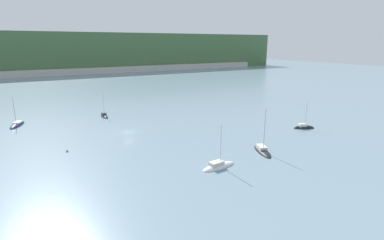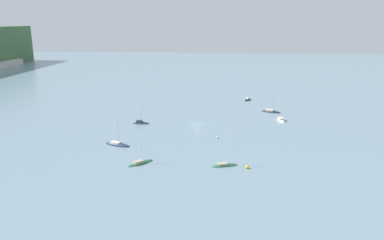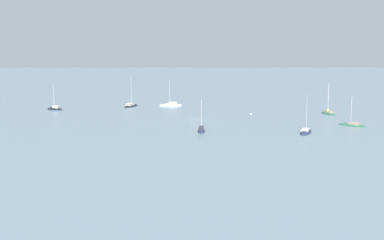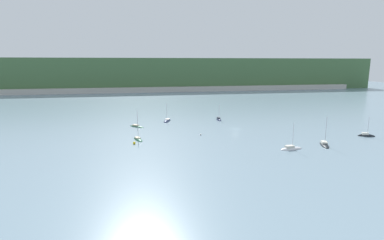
{
  "view_description": "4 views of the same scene",
  "coord_description": "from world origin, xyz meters",
  "px_view_note": "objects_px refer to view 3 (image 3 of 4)",
  "views": [
    {
      "loc": [
        -23.25,
        -74.42,
        22.94
      ],
      "look_at": [
        14.65,
        -8.44,
        3.33
      ],
      "focal_mm": 28.0,
      "sensor_mm": 36.0,
      "label": 1
    },
    {
      "loc": [
        -130.06,
        -9.25,
        36.6
      ],
      "look_at": [
        0.95,
        1.86,
        1.22
      ],
      "focal_mm": 35.0,
      "sensor_mm": 36.0,
      "label": 2
    },
    {
      "loc": [
        2.03,
        144.77,
        20.99
      ],
      "look_at": [
        0.88,
        13.71,
        1.78
      ],
      "focal_mm": 50.0,
      "sensor_mm": 36.0,
      "label": 3
    },
    {
      "loc": [
        -40.08,
        -113.7,
        26.6
      ],
      "look_at": [
        -17.34,
        3.98,
        3.65
      ],
      "focal_mm": 28.0,
      "sensor_mm": 36.0,
      "label": 4
    }
  ],
  "objects_px": {
    "sailboat_0": "(329,114)",
    "mooring_buoy_1": "(328,110)",
    "sailboat_3": "(306,132)",
    "sailboat_5": "(55,109)",
    "sailboat_2": "(131,106)",
    "mooring_buoy_0": "(251,114)",
    "sailboat_4": "(352,125)",
    "sailboat_6": "(201,131)",
    "sailboat_1": "(171,105)"
  },
  "relations": [
    {
      "from": "sailboat_0",
      "to": "mooring_buoy_1",
      "type": "bearing_deg",
      "value": -30.62
    },
    {
      "from": "sailboat_3",
      "to": "sailboat_5",
      "type": "bearing_deg",
      "value": 78.36
    },
    {
      "from": "sailboat_2",
      "to": "mooring_buoy_1",
      "type": "xyz_separation_m",
      "value": [
        -61.25,
        13.18,
        0.31
      ]
    },
    {
      "from": "sailboat_5",
      "to": "mooring_buoy_0",
      "type": "distance_m",
      "value": 61.03
    },
    {
      "from": "sailboat_3",
      "to": "sailboat_2",
      "type": "bearing_deg",
      "value": 62.38
    },
    {
      "from": "sailboat_4",
      "to": "sailboat_6",
      "type": "xyz_separation_m",
      "value": [
        38.35,
        8.3,
        0.05
      ]
    },
    {
      "from": "sailboat_3",
      "to": "sailboat_6",
      "type": "relative_size",
      "value": 1.13
    },
    {
      "from": "sailboat_3",
      "to": "sailboat_4",
      "type": "distance_m",
      "value": 17.27
    },
    {
      "from": "sailboat_0",
      "to": "sailboat_2",
      "type": "xyz_separation_m",
      "value": [
        59.93,
        -18.95,
        0.04
      ]
    },
    {
      "from": "sailboat_5",
      "to": "sailboat_6",
      "type": "height_order",
      "value": "sailboat_6"
    },
    {
      "from": "mooring_buoy_0",
      "to": "mooring_buoy_1",
      "type": "bearing_deg",
      "value": -161.6
    },
    {
      "from": "sailboat_4",
      "to": "mooring_buoy_0",
      "type": "xyz_separation_m",
      "value": [
        23.3,
        -19.69,
        0.2
      ]
    },
    {
      "from": "sailboat_3",
      "to": "mooring_buoy_0",
      "type": "xyz_separation_m",
      "value": [
        9.28,
        -29.77,
        0.23
      ]
    },
    {
      "from": "sailboat_2",
      "to": "sailboat_1",
      "type": "bearing_deg",
      "value": -58.45
    },
    {
      "from": "sailboat_6",
      "to": "mooring_buoy_1",
      "type": "distance_m",
      "value": 53.49
    },
    {
      "from": "sailboat_4",
      "to": "mooring_buoy_0",
      "type": "height_order",
      "value": "sailboat_4"
    },
    {
      "from": "sailboat_0",
      "to": "mooring_buoy_1",
      "type": "relative_size",
      "value": 10.86
    },
    {
      "from": "sailboat_0",
      "to": "sailboat_1",
      "type": "height_order",
      "value": "sailboat_0"
    },
    {
      "from": "mooring_buoy_1",
      "to": "sailboat_1",
      "type": "bearing_deg",
      "value": -17.68
    },
    {
      "from": "sailboat_4",
      "to": "mooring_buoy_1",
      "type": "relative_size",
      "value": 9.08
    },
    {
      "from": "sailboat_0",
      "to": "sailboat_1",
      "type": "relative_size",
      "value": 1.05
    },
    {
      "from": "sailboat_3",
      "to": "sailboat_5",
      "type": "xyz_separation_m",
      "value": [
        68.88,
        -42.92,
        0.06
      ]
    },
    {
      "from": "sailboat_1",
      "to": "sailboat_3",
      "type": "distance_m",
      "value": 62.67
    },
    {
      "from": "mooring_buoy_0",
      "to": "mooring_buoy_1",
      "type": "height_order",
      "value": "mooring_buoy_1"
    },
    {
      "from": "sailboat_1",
      "to": "sailboat_4",
      "type": "bearing_deg",
      "value": 131.85
    },
    {
      "from": "sailboat_0",
      "to": "mooring_buoy_1",
      "type": "distance_m",
      "value": 5.94
    },
    {
      "from": "sailboat_0",
      "to": "mooring_buoy_1",
      "type": "xyz_separation_m",
      "value": [
        -1.32,
        -5.78,
        0.35
      ]
    },
    {
      "from": "sailboat_1",
      "to": "sailboat_5",
      "type": "distance_m",
      "value": 37.29
    },
    {
      "from": "sailboat_2",
      "to": "sailboat_5",
      "type": "bearing_deg",
      "value": 131.81
    },
    {
      "from": "sailboat_2",
      "to": "sailboat_3",
      "type": "distance_m",
      "value": 68.82
    },
    {
      "from": "sailboat_4",
      "to": "mooring_buoy_0",
      "type": "distance_m",
      "value": 30.51
    },
    {
      "from": "sailboat_2",
      "to": "mooring_buoy_1",
      "type": "bearing_deg",
      "value": -80.04
    },
    {
      "from": "sailboat_0",
      "to": "sailboat_2",
      "type": "distance_m",
      "value": 62.85
    },
    {
      "from": "sailboat_6",
      "to": "mooring_buoy_1",
      "type": "height_order",
      "value": "sailboat_6"
    },
    {
      "from": "sailboat_1",
      "to": "sailboat_2",
      "type": "xyz_separation_m",
      "value": [
        13.08,
        2.18,
        0.01
      ]
    },
    {
      "from": "sailboat_0",
      "to": "mooring_buoy_0",
      "type": "bearing_deg",
      "value": 78.09
    },
    {
      "from": "sailboat_3",
      "to": "sailboat_0",
      "type": "bearing_deg",
      "value": -2.96
    },
    {
      "from": "sailboat_2",
      "to": "mooring_buoy_1",
      "type": "height_order",
      "value": "sailboat_2"
    },
    {
      "from": "sailboat_5",
      "to": "sailboat_2",
      "type": "bearing_deg",
      "value": -133.68
    },
    {
      "from": "sailboat_1",
      "to": "sailboat_5",
      "type": "height_order",
      "value": "sailboat_1"
    },
    {
      "from": "sailboat_0",
      "to": "sailboat_5",
      "type": "height_order",
      "value": "sailboat_0"
    },
    {
      "from": "sailboat_3",
      "to": "sailboat_6",
      "type": "distance_m",
      "value": 24.4
    },
    {
      "from": "sailboat_1",
      "to": "sailboat_2",
      "type": "relative_size",
      "value": 0.89
    },
    {
      "from": "sailboat_5",
      "to": "mooring_buoy_0",
      "type": "xyz_separation_m",
      "value": [
        -59.59,
        13.15,
        0.17
      ]
    },
    {
      "from": "sailboat_2",
      "to": "sailboat_4",
      "type": "height_order",
      "value": "sailboat_2"
    },
    {
      "from": "sailboat_2",
      "to": "sailboat_4",
      "type": "bearing_deg",
      "value": -102.18
    },
    {
      "from": "sailboat_1",
      "to": "mooring_buoy_1",
      "type": "height_order",
      "value": "sailboat_1"
    },
    {
      "from": "sailboat_6",
      "to": "sailboat_2",
      "type": "bearing_deg",
      "value": 24.74
    },
    {
      "from": "sailboat_1",
      "to": "sailboat_4",
      "type": "xyz_separation_m",
      "value": [
        -47.06,
        43.17,
        -0.03
      ]
    },
    {
      "from": "mooring_buoy_1",
      "to": "sailboat_0",
      "type": "bearing_deg",
      "value": 77.09
    }
  ]
}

